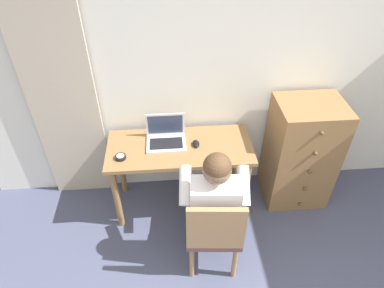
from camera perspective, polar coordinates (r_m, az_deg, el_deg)
The scene contains 9 objects.
wall_back at distance 3.02m, azimuth 7.48°, elevation 11.87°, with size 4.80×0.05×2.50m, color silver.
curtain_panel at distance 3.08m, azimuth -21.15°, elevation 7.83°, with size 0.58×0.03×2.29m, color #BCAD99.
desk at distance 3.03m, azimuth -2.04°, elevation -2.04°, with size 1.27×0.55×0.74m.
dresser at distance 3.35m, azimuth 17.74°, elevation -1.45°, with size 0.58×0.51×1.08m.
chair at distance 2.68m, azimuth 3.75°, elevation -14.33°, with size 0.45×0.43×0.86m.
person_seated at distance 2.65m, azimuth 3.69°, elevation -8.82°, with size 0.56×0.61×1.18m.
laptop at distance 2.98m, azimuth -4.40°, elevation 1.22°, with size 0.34×0.25×0.24m.
computer_mouse at distance 2.96m, azimuth 0.67°, elevation 0.06°, with size 0.06×0.10×0.03m, color black.
desk_clock at distance 2.89m, azimuth -11.90°, elevation -2.15°, with size 0.09×0.09×0.03m.
Camera 1 is at (-0.60, -0.41, 2.64)m, focal length 31.77 mm.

